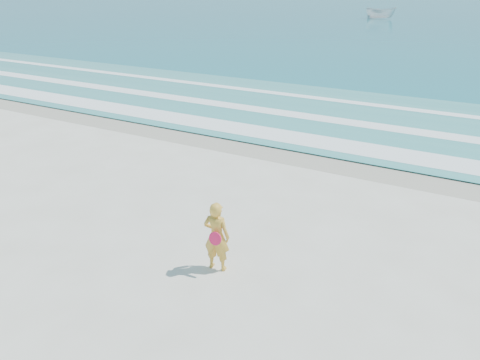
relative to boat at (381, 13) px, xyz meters
The scene contains 8 objects.
ground 66.60m from the boat, 80.64° to the right, with size 400.00×400.00×0.00m, color silver.
wet_sand 57.73m from the boat, 79.19° to the right, with size 400.00×2.40×0.00m, color #B2A893.
shallow 52.83m from the boat, 78.17° to the right, with size 400.00×10.00×0.01m, color #59B7AD.
foam_near 56.46m from the boat, 78.94° to the right, with size 400.00×1.40×0.01m, color white.
foam_mid 53.61m from the boat, 78.35° to the right, with size 400.00×0.90×0.01m, color white.
foam_far 50.39m from the boat, 77.59° to the right, with size 400.00×0.60×0.01m, color white.
boat is the anchor object (origin of this frame).
woman 65.02m from the boat, 79.17° to the right, with size 0.59×0.43×1.48m.
Camera 1 is at (5.69, -4.95, 5.44)m, focal length 35.00 mm.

